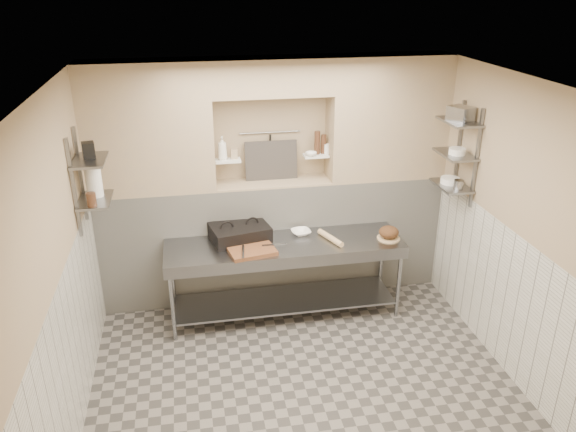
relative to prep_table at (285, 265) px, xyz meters
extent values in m
cube|color=#68625C|center=(-0.04, -1.18, -0.69)|extent=(4.00, 3.90, 0.10)
cube|color=silver|center=(-0.04, -1.18, 2.21)|extent=(4.00, 3.90, 0.10)
cube|color=tan|center=(-2.09, -1.18, 0.76)|extent=(0.10, 3.90, 2.80)
cube|color=tan|center=(2.01, -1.18, 0.76)|extent=(0.10, 3.90, 2.80)
cube|color=tan|center=(-0.04, 0.82, 0.76)|extent=(4.00, 0.10, 2.80)
cube|color=tan|center=(-0.04, -3.18, 0.76)|extent=(4.00, 0.10, 2.80)
cube|color=silver|center=(-0.04, 0.57, 0.06)|extent=(4.00, 0.40, 1.40)
cube|color=tan|center=(-0.04, 0.57, 0.77)|extent=(1.30, 0.40, 0.02)
cube|color=tan|center=(-1.36, 0.57, 1.46)|extent=(1.35, 0.40, 1.40)
cube|color=tan|center=(1.29, 0.57, 1.46)|extent=(1.35, 0.40, 1.40)
cube|color=tan|center=(-0.04, 0.57, 1.96)|extent=(1.30, 0.40, 0.40)
cube|color=silver|center=(-2.03, -1.18, 0.06)|extent=(0.02, 3.90, 1.40)
cube|color=silver|center=(1.95, -1.18, 0.06)|extent=(0.02, 3.90, 1.40)
cube|color=white|center=(-0.54, 0.57, 1.06)|extent=(0.28, 0.16, 0.02)
cube|color=white|center=(0.46, 0.57, 1.06)|extent=(0.28, 0.16, 0.02)
cylinder|color=gray|center=(-0.04, 0.74, 1.31)|extent=(0.70, 0.02, 0.02)
cylinder|color=black|center=(-0.04, 0.72, 1.14)|extent=(0.02, 0.02, 0.30)
cube|color=#383330|center=(-0.04, 0.67, 1.00)|extent=(0.60, 0.08, 0.45)
cube|color=slate|center=(-2.01, 0.07, 1.16)|extent=(0.03, 0.03, 0.95)
cube|color=slate|center=(-2.01, -0.33, 1.16)|extent=(0.03, 0.03, 0.95)
cube|color=slate|center=(-1.88, -0.13, 0.96)|extent=(0.30, 0.50, 0.02)
cube|color=slate|center=(-1.88, -0.13, 1.36)|extent=(0.30, 0.50, 0.03)
cube|color=slate|center=(1.94, 0.07, 1.21)|extent=(0.03, 0.03, 1.05)
cube|color=slate|center=(1.94, -0.33, 1.21)|extent=(0.03, 0.03, 1.05)
cube|color=slate|center=(1.80, -0.13, 0.86)|extent=(0.30, 0.50, 0.02)
cube|color=slate|center=(1.80, -0.13, 1.21)|extent=(0.30, 0.50, 0.02)
cube|color=slate|center=(1.80, -0.13, 1.56)|extent=(0.30, 0.50, 0.03)
cube|color=gray|center=(0.00, 0.02, 0.24)|extent=(2.60, 0.70, 0.04)
cube|color=gray|center=(0.00, 0.02, -0.46)|extent=(2.45, 0.60, 0.03)
cube|color=gray|center=(0.00, -0.31, 0.18)|extent=(2.60, 0.02, 0.12)
cylinder|color=gray|center=(-1.24, -0.27, -0.21)|extent=(0.04, 0.04, 0.86)
cylinder|color=gray|center=(-1.24, 0.31, -0.21)|extent=(0.04, 0.04, 0.86)
cylinder|color=gray|center=(1.24, -0.27, -0.21)|extent=(0.04, 0.04, 0.86)
cylinder|color=gray|center=(1.24, 0.31, -0.21)|extent=(0.04, 0.04, 0.86)
cube|color=black|center=(-0.47, 0.20, 0.31)|extent=(0.69, 0.56, 0.11)
cube|color=black|center=(-0.47, 0.20, 0.40)|extent=(0.69, 0.56, 0.06)
cube|color=brown|center=(-0.38, -0.15, 0.28)|extent=(0.53, 0.42, 0.04)
cube|color=gray|center=(-0.13, -0.10, 0.31)|extent=(0.26, 0.04, 0.01)
cylinder|color=gray|center=(-0.48, -0.21, 0.31)|extent=(0.05, 0.26, 0.02)
imported|color=white|center=(0.22, 0.20, 0.28)|extent=(0.24, 0.24, 0.05)
cylinder|color=tan|center=(0.51, -0.01, 0.29)|extent=(0.21, 0.41, 0.06)
cylinder|color=tan|center=(1.15, -0.09, 0.26)|extent=(0.25, 0.25, 0.01)
ellipsoid|color=#4C2D19|center=(1.15, -0.09, 0.34)|extent=(0.22, 0.22, 0.13)
imported|color=white|center=(-0.59, 0.56, 1.20)|extent=(0.12, 0.12, 0.26)
cube|color=tan|center=(-0.46, 0.59, 1.12)|extent=(0.07, 0.07, 0.11)
imported|color=white|center=(0.40, 0.53, 1.09)|extent=(0.15, 0.15, 0.04)
cylinder|color=#412718|center=(0.56, 0.60, 1.18)|extent=(0.06, 0.06, 0.22)
cylinder|color=#412718|center=(0.48, 0.59, 1.20)|extent=(0.07, 0.07, 0.26)
cylinder|color=white|center=(0.59, 0.58, 1.13)|extent=(0.07, 0.07, 0.11)
cylinder|color=white|center=(-1.88, -0.06, 1.12)|extent=(0.15, 0.15, 0.30)
cylinder|color=#412718|center=(-1.88, -0.32, 1.04)|extent=(0.09, 0.09, 0.13)
cube|color=black|center=(-1.88, -0.10, 1.45)|extent=(0.13, 0.13, 0.15)
cylinder|color=white|center=(1.80, -0.09, 0.90)|extent=(0.20, 0.20, 0.06)
cylinder|color=gray|center=(1.80, -0.28, 0.92)|extent=(0.10, 0.10, 0.10)
cylinder|color=white|center=(1.80, -0.17, 1.25)|extent=(0.18, 0.18, 0.06)
cube|color=gray|center=(1.80, -0.14, 1.64)|extent=(0.26, 0.29, 0.15)
camera|label=1|loc=(-0.97, -5.39, 2.95)|focal=35.00mm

